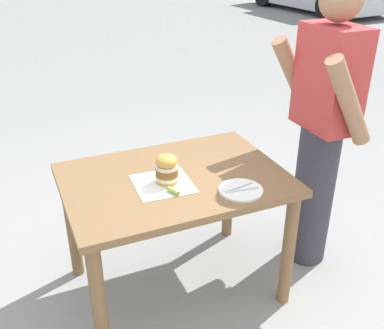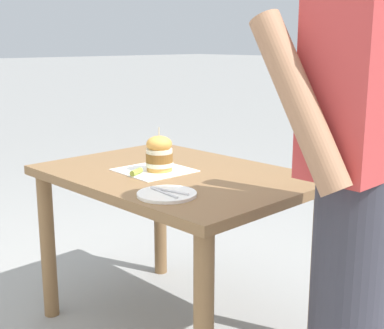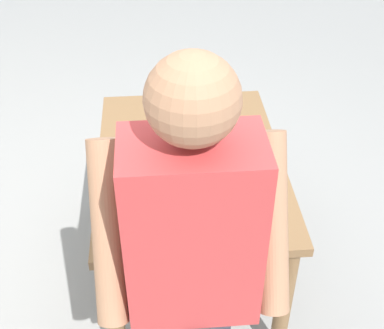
{
  "view_description": "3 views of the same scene",
  "coord_description": "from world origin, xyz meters",
  "px_view_note": "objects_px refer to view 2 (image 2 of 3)",
  "views": [
    {
      "loc": [
        1.92,
        -0.73,
        1.87
      ],
      "look_at": [
        0.0,
        0.1,
        0.79
      ],
      "focal_mm": 42.0,
      "sensor_mm": 36.0,
      "label": 1
    },
    {
      "loc": [
        1.51,
        1.65,
        1.29
      ],
      "look_at": [
        0.0,
        0.1,
        0.79
      ],
      "focal_mm": 50.0,
      "sensor_mm": 36.0,
      "label": 2
    },
    {
      "loc": [
        0.15,
        1.88,
        2.19
      ],
      "look_at": [
        0.0,
        0.1,
        0.79
      ],
      "focal_mm": 50.0,
      "sensor_mm": 36.0,
      "label": 3
    }
  ],
  "objects_px": {
    "patio_table": "(176,198)",
    "side_plate_with_forks": "(167,194)",
    "diner_across_table": "(355,178)",
    "sandwich": "(159,153)",
    "pickle_spear": "(136,172)"
  },
  "relations": [
    {
      "from": "pickle_spear",
      "to": "side_plate_with_forks",
      "type": "height_order",
      "value": "pickle_spear"
    },
    {
      "from": "pickle_spear",
      "to": "diner_across_table",
      "type": "distance_m",
      "value": 0.96
    },
    {
      "from": "patio_table",
      "to": "sandwich",
      "type": "height_order",
      "value": "sandwich"
    },
    {
      "from": "patio_table",
      "to": "diner_across_table",
      "type": "distance_m",
      "value": 0.91
    },
    {
      "from": "sandwich",
      "to": "side_plate_with_forks",
      "type": "xyz_separation_m",
      "value": [
        0.23,
        0.3,
        -0.07
      ]
    },
    {
      "from": "patio_table",
      "to": "side_plate_with_forks",
      "type": "relative_size",
      "value": 5.22
    },
    {
      "from": "diner_across_table",
      "to": "sandwich",
      "type": "bearing_deg",
      "value": -91.11
    },
    {
      "from": "side_plate_with_forks",
      "to": "diner_across_table",
      "type": "bearing_deg",
      "value": 108.32
    },
    {
      "from": "pickle_spear",
      "to": "diner_across_table",
      "type": "height_order",
      "value": "diner_across_table"
    },
    {
      "from": "patio_table",
      "to": "side_plate_with_forks",
      "type": "distance_m",
      "value": 0.39
    },
    {
      "from": "patio_table",
      "to": "pickle_spear",
      "type": "relative_size",
      "value": 15.89
    },
    {
      "from": "side_plate_with_forks",
      "to": "diner_across_table",
      "type": "xyz_separation_m",
      "value": [
        -0.21,
        0.63,
        0.14
      ]
    },
    {
      "from": "pickle_spear",
      "to": "diner_across_table",
      "type": "xyz_separation_m",
      "value": [
        -0.1,
        0.94,
        0.13
      ]
    },
    {
      "from": "pickle_spear",
      "to": "patio_table",
      "type": "bearing_deg",
      "value": 156.79
    },
    {
      "from": "pickle_spear",
      "to": "side_plate_with_forks",
      "type": "relative_size",
      "value": 0.33
    }
  ]
}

